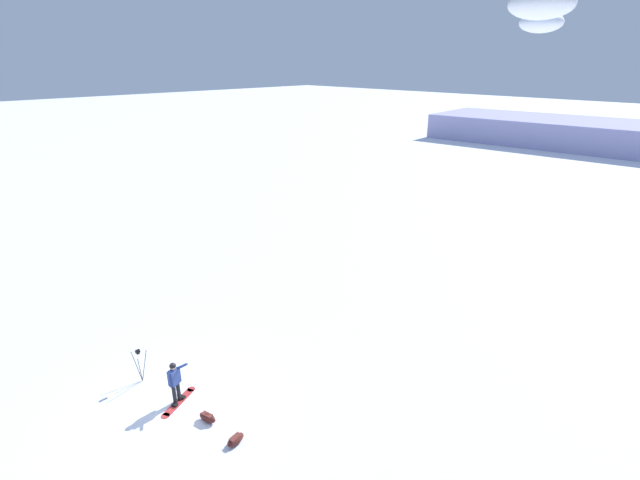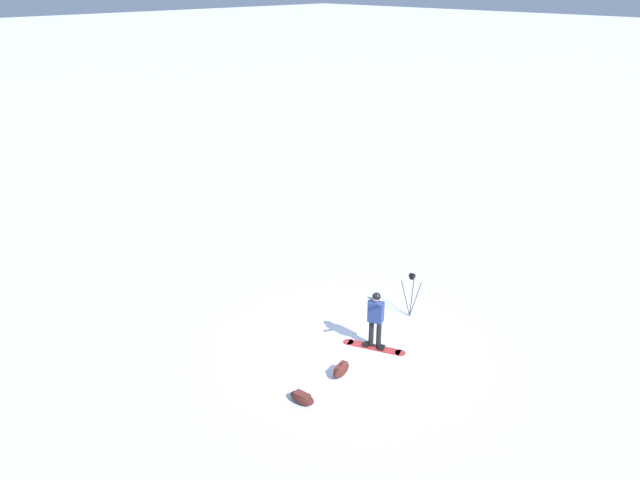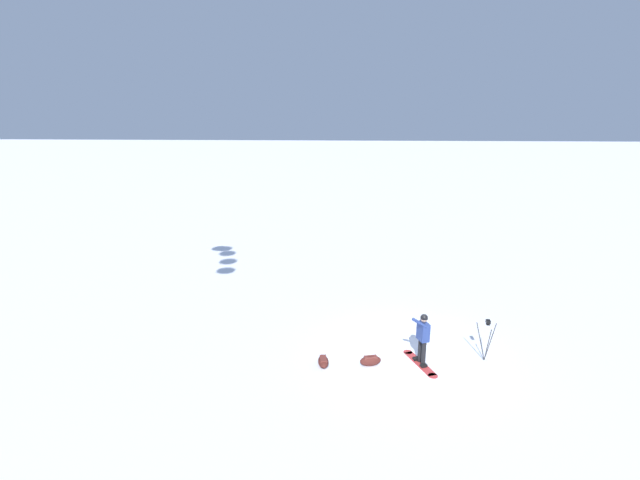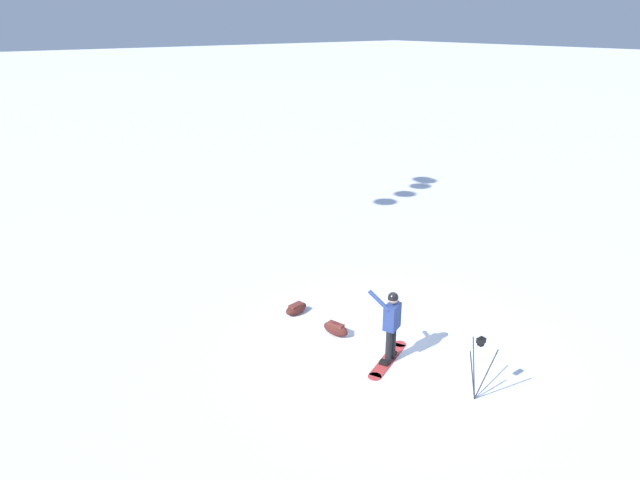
{
  "view_description": "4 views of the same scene",
  "coord_description": "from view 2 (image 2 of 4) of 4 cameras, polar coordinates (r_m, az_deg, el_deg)",
  "views": [
    {
      "loc": [
        12.83,
        -5.37,
        11.63
      ],
      "look_at": [
        4.93,
        2.57,
        7.22
      ],
      "focal_mm": 25.97,
      "sensor_mm": 36.0,
      "label": 1
    },
    {
      "loc": [
        11.04,
        9.82,
        9.5
      ],
      "look_at": [
        3.02,
        1.76,
        4.61
      ],
      "focal_mm": 34.9,
      "sensor_mm": 36.0,
      "label": 2
    },
    {
      "loc": [
        1.88,
        13.31,
        7.48
      ],
      "look_at": [
        2.79,
        1.66,
        4.3
      ],
      "focal_mm": 25.01,
      "sensor_mm": 36.0,
      "label": 3
    },
    {
      "loc": [
        -8.02,
        8.53,
        7.12
      ],
      "look_at": [
        1.46,
        1.11,
        2.48
      ],
      "focal_mm": 32.19,
      "sensor_mm": 36.0,
      "label": 4
    }
  ],
  "objects": [
    {
      "name": "snowboard",
      "position": [
        17.44,
        4.97,
        -9.74
      ],
      "size": [
        0.89,
        1.66,
        0.1
      ],
      "color": "#B23333",
      "rests_on": "ground_plane"
    },
    {
      "name": "gear_bag_large",
      "position": [
        16.26,
        1.95,
        -11.76
      ],
      "size": [
        0.73,
        0.45,
        0.33
      ],
      "color": "#4C1E19",
      "rests_on": "ground_plane"
    },
    {
      "name": "camera_tripod",
      "position": [
        18.59,
        8.39,
        -4.23
      ],
      "size": [
        0.63,
        0.52,
        1.4
      ],
      "color": "#262628",
      "rests_on": "ground_plane"
    },
    {
      "name": "gear_bag_small",
      "position": [
        15.37,
        -1.64,
        -14.26
      ],
      "size": [
        0.42,
        0.71,
        0.26
      ],
      "color": "#4C1E19",
      "rests_on": "ground_plane"
    },
    {
      "name": "ground_plane",
      "position": [
        17.57,
        2.97,
        -9.51
      ],
      "size": [
        300.0,
        300.0,
        0.0
      ],
      "primitive_type": "plane",
      "color": "white"
    },
    {
      "name": "snowboarder",
      "position": [
        16.95,
        5.12,
        -6.82
      ],
      "size": [
        0.62,
        0.63,
        1.72
      ],
      "color": "black",
      "rests_on": "ground_plane"
    }
  ]
}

